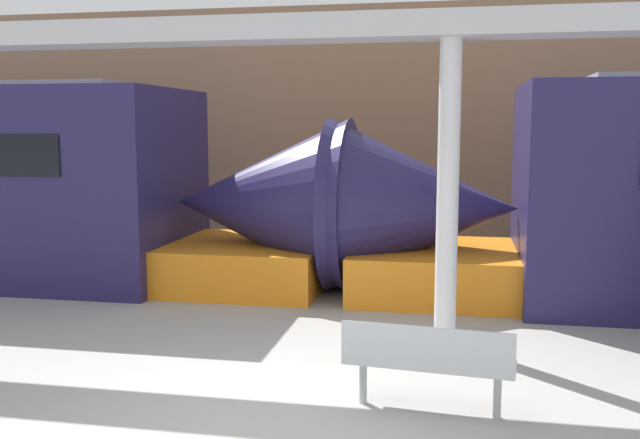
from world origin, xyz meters
TOP-DOWN VIEW (x-y plane):
  - ground_plane at (0.00, 0.00)m, footprint 60.00×60.00m
  - station_wall at (0.00, 9.57)m, footprint 56.00×0.20m
  - bench_near at (1.30, 0.64)m, footprint 1.53×0.59m
  - support_column_near at (1.41, 2.71)m, footprint 0.25×0.25m
  - canopy_beam at (1.41, 2.71)m, footprint 28.00×0.60m

SIDE VIEW (x-z plane):
  - ground_plane at x=0.00m, z-range 0.00..0.00m
  - bench_near at x=1.30m, z-range 0.09..0.91m
  - support_column_near at x=1.41m, z-range 0.00..3.47m
  - station_wall at x=0.00m, z-range 0.00..5.00m
  - canopy_beam at x=1.41m, z-range 3.47..3.75m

